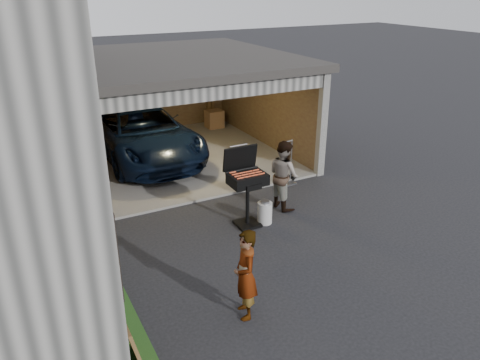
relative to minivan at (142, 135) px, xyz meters
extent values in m
plane|color=black|center=(-0.16, -6.90, -0.72)|extent=(80.00, 80.00, 0.00)
cube|color=#605E59|center=(0.59, -0.40, -0.69)|extent=(6.50, 6.00, 0.06)
cube|color=#472D21|center=(0.59, 2.53, 0.63)|extent=(6.50, 0.15, 2.70)
cube|color=#472D21|center=(3.77, -0.40, 0.63)|extent=(0.15, 6.00, 2.70)
cube|color=#472D21|center=(-2.58, -0.40, 0.63)|extent=(0.15, 6.00, 2.70)
cube|color=#2D2B28|center=(0.59, -0.40, 2.08)|extent=(6.80, 6.30, 0.20)
cube|color=#474744|center=(0.59, -3.32, 1.80)|extent=(6.50, 0.16, 0.36)
cube|color=silver|center=(0.59, -2.10, 1.90)|extent=(6.00, 2.40, 0.06)
cube|color=#474744|center=(3.74, -3.35, 0.63)|extent=(0.20, 0.18, 2.70)
cube|color=brown|center=(-1.96, 1.80, -0.41)|extent=(0.60, 0.50, 0.50)
cube|color=brown|center=(-1.96, 1.80, 0.07)|extent=(0.50, 0.45, 0.45)
cube|color=brown|center=(3.04, 1.70, -0.36)|extent=(0.55, 0.50, 0.60)
cube|color=brown|center=(3.22, 2.30, 0.48)|extent=(0.24, 0.43, 2.20)
imported|color=black|center=(0.00, 0.00, 0.00)|extent=(2.51, 5.22, 1.44)
imported|color=silver|center=(-0.66, -7.40, 0.01)|extent=(0.46, 0.60, 1.45)
imported|color=#50311F|center=(1.87, -4.50, 0.06)|extent=(0.63, 0.79, 1.57)
cube|color=black|center=(0.74, -4.90, -0.69)|extent=(0.47, 0.47, 0.06)
cylinder|color=black|center=(0.74, -4.90, -0.21)|extent=(0.08, 0.08, 0.95)
cube|color=black|center=(0.74, -4.90, 0.33)|extent=(0.75, 0.52, 0.23)
cube|color=#59595B|center=(0.74, -4.90, 0.43)|extent=(0.68, 0.45, 0.02)
cube|color=black|center=(0.74, -4.57, 0.68)|extent=(0.75, 0.13, 0.52)
cylinder|color=silver|center=(1.12, -4.98, -0.48)|extent=(0.34, 0.34, 0.47)
cube|color=brown|center=(-2.50, -7.79, -0.19)|extent=(0.27, 0.95, 1.05)
cube|color=slate|center=(2.69, -3.50, -0.70)|extent=(0.38, 0.26, 0.04)
cylinder|color=black|center=(2.47, -3.39, -0.62)|extent=(0.06, 0.19, 0.19)
cylinder|color=black|center=(2.89, -3.36, -0.62)|extent=(0.06, 0.19, 0.19)
cylinder|color=slate|center=(2.52, -3.39, -0.14)|extent=(0.03, 0.03, 1.10)
cylinder|color=slate|center=(2.84, -3.36, -0.14)|extent=(0.03, 0.03, 1.10)
cylinder|color=slate|center=(2.68, -3.37, 0.38)|extent=(0.32, 0.06, 0.03)
camera|label=1|loc=(-3.44, -12.51, 4.03)|focal=35.00mm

